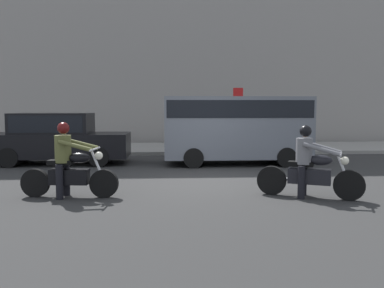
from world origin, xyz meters
The scene contains 9 objects.
ground_plane centered at (0.00, 0.00, 0.00)m, with size 80.00×80.00×0.00m, color #2B2B2B.
sidewalk_slab centered at (0.00, 8.00, 0.07)m, with size 40.00×4.40×0.14m, color gray.
building_facade centered at (0.00, 11.40, 6.59)m, with size 40.00×1.40×13.18m, color gray.
motorcycle_with_rider_olive centered at (-3.26, -1.67, 0.66)m, with size 2.09×0.71×1.60m.
motorcycle_with_rider_gray centered at (1.82, -1.98, 0.63)m, with size 2.07×1.09×1.54m.
parked_van_slate_gray centered at (1.14, 3.23, 1.31)m, with size 4.81×1.96×2.26m.
parked_sedan_black centered at (-4.88, 3.59, 0.88)m, with size 4.59×1.82×1.72m.
street_sign_post centered at (1.97, 7.63, 1.75)m, with size 0.44×0.08×2.67m.
pedestrian_bystander centered at (3.28, 8.70, 1.12)m, with size 0.34×0.34×1.68m.
Camera 1 is at (-1.16, -10.26, 1.90)m, focal length 37.77 mm.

